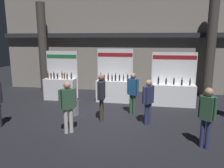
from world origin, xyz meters
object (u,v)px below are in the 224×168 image
(exhibitor_booth_1, at_px, (114,88))
(visitor_2, at_px, (101,93))
(visitor_5, at_px, (148,98))
(visitor_4, at_px, (207,113))
(visitor_9, at_px, (68,103))
(visitor_7, at_px, (133,90))
(exhibitor_booth_2, at_px, (173,92))
(exhibitor_booth_0, at_px, (61,87))
(trash_bin, at_px, (74,107))

(exhibitor_booth_1, relative_size, visitor_2, 1.46)
(exhibitor_booth_1, height_order, visitor_5, exhibitor_booth_1)
(visitor_4, distance_m, visitor_9, 4.05)
(visitor_9, bearing_deg, visitor_5, -11.75)
(visitor_4, height_order, visitor_7, visitor_4)
(exhibitor_booth_2, bearing_deg, visitor_9, -134.38)
(exhibitor_booth_2, relative_size, visitor_4, 1.39)
(exhibitor_booth_0, relative_size, visitor_4, 1.39)
(exhibitor_booth_1, xyz_separation_m, visitor_2, (-0.04, -2.58, 0.41))
(exhibitor_booth_1, xyz_separation_m, visitor_7, (1.03, -1.74, 0.35))
(visitor_2, height_order, visitor_9, visitor_2)
(visitor_7, bearing_deg, visitor_5, 152.85)
(exhibitor_booth_2, xyz_separation_m, visitor_5, (-1.10, -2.48, 0.35))
(visitor_4, height_order, visitor_9, visitor_4)
(trash_bin, distance_m, visitor_4, 4.90)
(trash_bin, height_order, visitor_2, visitor_2)
(exhibitor_booth_2, distance_m, visitor_2, 3.69)
(exhibitor_booth_0, distance_m, visitor_2, 3.65)
(visitor_2, relative_size, visitor_9, 1.03)
(visitor_2, xyz_separation_m, visitor_9, (-0.80, -1.25, -0.05))
(exhibitor_booth_2, bearing_deg, visitor_5, -113.85)
(visitor_2, xyz_separation_m, visitor_7, (1.06, 0.85, -0.05))
(visitor_5, bearing_deg, exhibitor_booth_1, -113.73)
(exhibitor_booth_1, distance_m, visitor_9, 3.94)
(exhibitor_booth_1, relative_size, visitor_9, 1.50)
(visitor_5, distance_m, visitor_7, 1.11)
(trash_bin, height_order, visitor_4, visitor_4)
(visitor_5, bearing_deg, trash_bin, -64.88)
(trash_bin, distance_m, visitor_9, 1.83)
(trash_bin, bearing_deg, visitor_9, -76.52)
(exhibitor_booth_2, distance_m, visitor_9, 5.11)
(exhibitor_booth_2, xyz_separation_m, visitor_7, (-1.70, -1.55, 0.39))
(exhibitor_booth_0, xyz_separation_m, visitor_5, (4.30, -2.58, 0.32))
(visitor_4, bearing_deg, visitor_2, 9.12)
(visitor_9, bearing_deg, exhibitor_booth_0, 79.00)
(visitor_4, relative_size, visitor_9, 1.02)
(visitor_5, distance_m, visitor_9, 2.73)
(visitor_7, xyz_separation_m, visitor_9, (-1.86, -2.09, 0.01))
(trash_bin, xyz_separation_m, visitor_9, (0.40, -1.65, 0.68))
(visitor_7, bearing_deg, trash_bin, 40.73)
(visitor_2, distance_m, visitor_7, 1.36)
(visitor_2, bearing_deg, trash_bin, -113.19)
(trash_bin, xyz_separation_m, visitor_2, (1.20, -0.41, 0.73))
(exhibitor_booth_1, bearing_deg, visitor_2, -90.86)
(exhibitor_booth_2, bearing_deg, visitor_7, -137.67)
(exhibitor_booth_2, relative_size, visitor_7, 1.42)
(visitor_4, xyz_separation_m, visitor_5, (-1.57, 1.48, -0.07))
(exhibitor_booth_0, relative_size, visitor_9, 1.42)
(exhibitor_booth_0, height_order, trash_bin, exhibitor_booth_0)
(visitor_7, bearing_deg, exhibitor_booth_0, 5.66)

